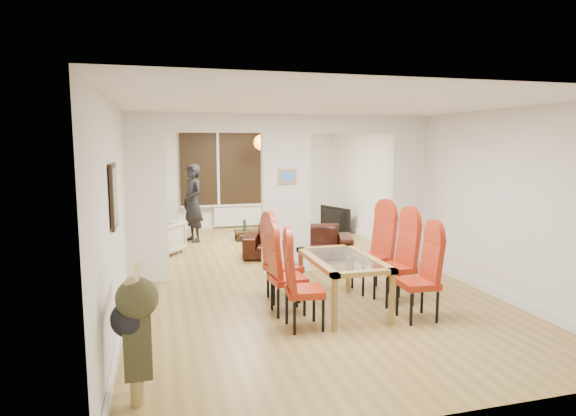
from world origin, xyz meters
name	(u,v)px	position (x,y,z in m)	size (l,w,h in m)	color
floor	(286,271)	(0.00, 0.00, 0.00)	(5.00, 9.00, 0.01)	olive
room_walls	(286,194)	(0.00, 0.00, 1.30)	(5.00, 9.00, 2.60)	silver
divider_wall	(286,194)	(0.00, 0.00, 1.30)	(5.00, 0.18, 2.60)	white
bay_window_blinds	(241,168)	(0.00, 4.44, 1.50)	(3.00, 0.08, 1.80)	black
radiator	(242,216)	(0.00, 4.40, 0.30)	(1.40, 0.08, 0.50)	white
pendant_light	(261,142)	(0.30, 3.30, 2.15)	(0.36, 0.36, 0.36)	orange
stair_newel	(137,319)	(-2.25, -3.20, 0.55)	(0.40, 1.20, 1.10)	#A58B4B
wall_poster	(114,196)	(-2.47, -2.40, 1.60)	(0.04, 0.52, 0.67)	gray
pillar_photo	(287,177)	(0.00, -0.10, 1.60)	(0.30, 0.03, 0.25)	#4C8CD8
dining_table	(342,283)	(0.23, -1.97, 0.34)	(0.82, 1.45, 0.68)	olive
dining_chair_la	(305,284)	(-0.43, -2.47, 0.52)	(0.42, 0.42, 1.05)	maroon
dining_chair_lb	(288,273)	(-0.49, -1.93, 0.52)	(0.42, 0.42, 1.04)	maroon
dining_chair_lc	(283,262)	(-0.42, -1.44, 0.54)	(0.43, 0.43, 1.08)	maroon
dining_chair_ra	(418,277)	(0.97, -2.56, 0.53)	(0.43, 0.43, 1.07)	maroon
dining_chair_rb	(394,261)	(0.98, -1.93, 0.57)	(0.46, 0.46, 1.14)	maroon
dining_chair_rc	(371,252)	(0.90, -1.37, 0.58)	(0.47, 0.47, 1.17)	maroon
sofa	(298,242)	(0.49, 0.93, 0.30)	(2.02, 0.79, 0.59)	black
armchair	(161,238)	(-2.00, 1.84, 0.32)	(0.68, 0.70, 0.64)	#BDB8A0
person	(193,203)	(-1.31, 2.94, 0.85)	(0.41, 0.62, 1.69)	black
television	(332,220)	(2.00, 3.21, 0.30)	(0.14, 1.05, 0.60)	black
coffee_table	(255,235)	(0.03, 2.78, 0.10)	(0.89, 0.45, 0.20)	black
bottle	(244,225)	(-0.21, 2.76, 0.34)	(0.07, 0.07, 0.26)	#143F19
bowl	(266,230)	(0.25, 2.66, 0.23)	(0.23, 0.23, 0.06)	black
shoes	(291,276)	(-0.05, -0.48, 0.05)	(0.23, 0.25, 0.10)	black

